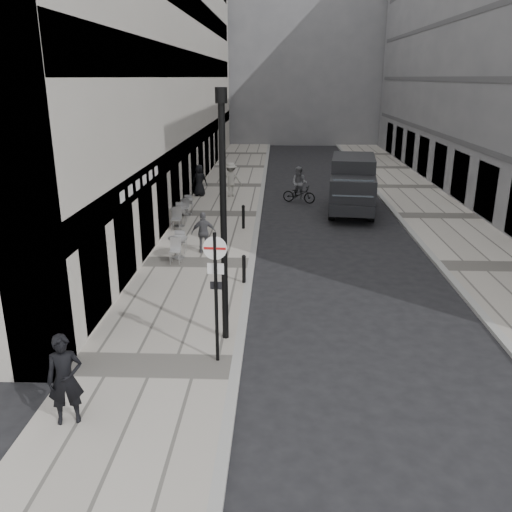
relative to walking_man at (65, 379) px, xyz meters
The scene contains 18 objects.
ground 3.38m from the walking_man, ahead, with size 120.00×120.00×0.00m, color black.
sidewalk 17.64m from the walking_man, 86.16° to the left, with size 4.00×60.00×0.12m, color #A6A096.
far_sidewalk 21.40m from the walking_man, 55.27° to the left, with size 4.00×60.00×0.12m, color #A6A096.
building_left 25.50m from the walking_man, 96.68° to the left, with size 4.00×45.00×18.00m, color beige.
building_far 56.64m from the walking_man, 85.19° to the left, with size 24.00×16.00×22.00m, color gray.
walking_man is the anchor object (origin of this frame).
sign_post 3.91m from the walking_man, 43.65° to the left, with size 0.56×0.11×3.25m.
lamppost 5.39m from the walking_man, 53.74° to the left, with size 0.29×0.29×6.37m.
bollard_near 8.45m from the walking_man, 68.95° to the left, with size 0.12×0.12×0.91m, color black.
bollard_far 14.98m from the walking_man, 80.08° to the left, with size 0.14×0.14×1.02m, color black.
panel_van 20.44m from the walking_man, 66.94° to the left, with size 2.88×6.11×2.77m.
cyclist 21.44m from the walking_man, 75.61° to the left, with size 1.98×1.25×2.02m.
pedestrian_a 11.17m from the walking_man, 83.54° to the left, with size 0.96×0.40×1.63m, color #535257.
pedestrian_b 21.77m from the walking_man, 86.25° to the left, with size 1.27×0.73×1.97m, color #A6A299.
pedestrian_c 21.84m from the walking_man, 91.10° to the left, with size 0.88×0.58×1.81m, color black.
cafe_table_near 14.99m from the walking_man, 91.61° to the left, with size 0.80×1.80×1.02m.
cafe_table_mid 10.43m from the walking_man, 88.03° to the left, with size 0.74×1.67×0.95m.
cafe_table_far 17.34m from the walking_man, 91.39° to the left, with size 0.70×1.58×0.90m.
Camera 1 is at (0.95, -8.74, 6.71)m, focal length 38.00 mm.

